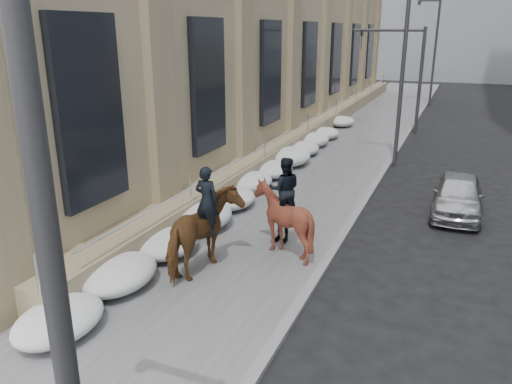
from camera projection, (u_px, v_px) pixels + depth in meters
ground at (175, 304)px, 11.19m from camera, size 140.00×140.00×0.00m
sidewalk at (306, 182)px, 19.95m from camera, size 5.00×80.00×0.12m
curb at (372, 189)px, 18.99m from camera, size 0.24×80.00×0.12m
streetlight_near at (28, 224)px, 3.50m from camera, size 1.71×0.24×8.00m
streetlight_mid at (400, 61)px, 21.05m from camera, size 1.71×0.24×8.00m
streetlight_far at (433, 46)px, 38.60m from camera, size 1.71×0.24×8.00m
traffic_signal at (405, 63)px, 28.49m from camera, size 4.10×0.22×6.00m
snow_bank at (255, 180)px, 18.68m from camera, size 1.70×18.10×0.76m
mounted_horse_left at (204, 231)px, 12.15m from camera, size 1.24×2.46×2.67m
mounted_horse_right at (283, 215)px, 13.19m from camera, size 2.09×2.19×2.62m
pedestrian at (282, 214)px, 14.01m from camera, size 0.98×0.51×1.59m
car_silver at (458, 195)px, 16.47m from camera, size 1.56×3.88×1.32m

